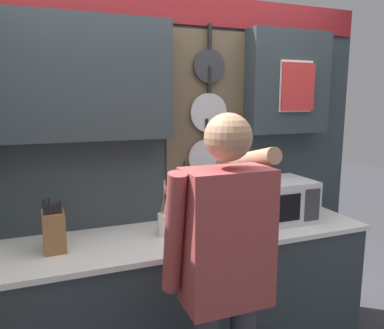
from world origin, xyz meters
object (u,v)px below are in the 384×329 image
at_px(knife_block, 54,231).
at_px(utensil_crock, 168,221).
at_px(microwave, 273,201).
at_px(person, 225,265).

height_order(knife_block, utensil_crock, utensil_crock).
distance_m(microwave, knife_block, 1.34).
bearing_deg(person, knife_block, 138.95).
bearing_deg(knife_block, person, -41.05).
height_order(knife_block, person, person).
height_order(microwave, knife_block, knife_block).
bearing_deg(person, utensil_crock, 96.79).
bearing_deg(knife_block, utensil_crock, 0.17).
relative_size(knife_block, utensil_crock, 0.88).
relative_size(knife_block, person, 0.18).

